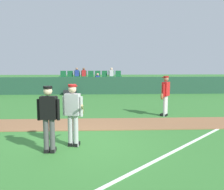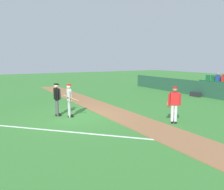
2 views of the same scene
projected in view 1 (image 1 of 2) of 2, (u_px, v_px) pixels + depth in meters
ground_plane at (75, 144)px, 7.55m from camera, size 80.00×80.00×0.00m
infield_dirt_path at (81, 124)px, 9.83m from camera, size 28.00×1.86×0.03m
foul_line_chalk at (182, 147)px, 7.19m from camera, size 8.57×8.54×0.01m
dugout_fence at (90, 86)px, 18.85m from camera, size 20.00×0.16×1.26m
stadium_bleachers at (91, 86)px, 20.31m from camera, size 5.55×2.10×1.90m
batter_grey_jersey at (73, 113)px, 7.19m from camera, size 0.60×0.80×1.76m
umpire_home_plate at (49, 115)px, 6.69m from camera, size 0.59×0.32×1.76m
runner_red_jersey at (165, 94)px, 11.24m from camera, size 0.51×0.55×1.76m
equipment_bag at (70, 93)px, 18.40m from camera, size 0.90×0.36×0.36m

